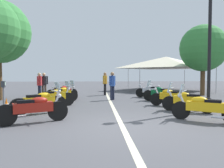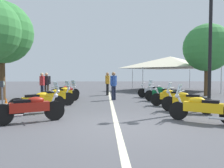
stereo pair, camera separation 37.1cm
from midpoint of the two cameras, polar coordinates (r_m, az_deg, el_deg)
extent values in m
plane|color=#4C4C51|center=(6.35, 1.02, -11.27)|extent=(80.00, 80.00, 0.00)
cube|color=beige|center=(10.95, -1.13, -5.39)|extent=(16.88, 0.16, 0.01)
cylinder|color=black|center=(7.31, -15.75, -6.96)|extent=(0.41, 0.64, 0.64)
cylinder|color=black|center=(7.08, -28.01, -7.47)|extent=(0.41, 0.64, 0.64)
cube|color=maroon|center=(7.13, -21.80, -5.83)|extent=(0.78, 1.17, 0.30)
ellipsoid|color=maroon|center=(7.13, -20.39, -4.18)|extent=(0.47, 0.58, 0.22)
cube|color=black|center=(7.07, -23.59, -4.45)|extent=(0.45, 0.55, 0.12)
cylinder|color=silver|center=(7.25, -16.24, -4.65)|extent=(0.19, 0.29, 0.58)
cylinder|color=silver|center=(7.20, -16.58, -1.82)|extent=(0.57, 0.31, 0.04)
sphere|color=silver|center=(7.26, -15.41, -3.04)|extent=(0.14, 0.14, 0.14)
cylinder|color=silver|center=(7.29, -25.61, -7.91)|extent=(0.32, 0.53, 0.08)
cylinder|color=black|center=(8.94, -15.41, -5.15)|extent=(0.50, 0.62, 0.67)
cylinder|color=black|center=(8.45, -24.94, -5.75)|extent=(0.50, 0.62, 0.67)
cube|color=#EAB214|center=(8.64, -20.06, -4.28)|extent=(0.90, 1.11, 0.30)
ellipsoid|color=#EAB214|center=(8.68, -18.95, -2.90)|extent=(0.51, 0.57, 0.22)
cube|color=black|center=(8.55, -21.47, -3.15)|extent=(0.49, 0.54, 0.12)
cylinder|color=silver|center=(8.88, -15.79, -3.26)|extent=(0.22, 0.28, 0.58)
cylinder|color=silver|center=(8.84, -16.06, -0.95)|extent=(0.53, 0.39, 0.04)
sphere|color=silver|center=(8.91, -15.16, -1.94)|extent=(0.14, 0.14, 0.14)
cylinder|color=silver|center=(8.71, -23.27, -6.13)|extent=(0.38, 0.50, 0.08)
cube|color=silver|center=(8.86, -15.59, -0.48)|extent=(0.36, 0.31, 0.32)
cylinder|color=black|center=(10.61, -12.74, -3.97)|extent=(0.49, 0.60, 0.64)
cylinder|color=black|center=(10.02, -20.64, -4.46)|extent=(0.49, 0.60, 0.64)
cube|color=#EAB214|center=(10.27, -16.59, -3.22)|extent=(0.91, 1.11, 0.30)
ellipsoid|color=#EAB214|center=(10.32, -15.68, -2.06)|extent=(0.51, 0.57, 0.22)
cube|color=black|center=(10.17, -17.74, -2.27)|extent=(0.49, 0.54, 0.12)
cylinder|color=silver|center=(10.56, -13.05, -2.37)|extent=(0.23, 0.28, 0.58)
cylinder|color=silver|center=(10.51, -13.27, -0.43)|extent=(0.53, 0.39, 0.04)
sphere|color=silver|center=(10.59, -12.53, -1.26)|extent=(0.14, 0.14, 0.14)
cylinder|color=silver|center=(10.30, -19.33, -4.79)|extent=(0.39, 0.49, 0.08)
cube|color=silver|center=(10.55, -12.88, -0.03)|extent=(0.36, 0.31, 0.32)
cylinder|color=black|center=(12.41, -11.35, -3.09)|extent=(0.48, 0.57, 0.61)
cylinder|color=black|center=(11.74, -17.61, -3.49)|extent=(0.48, 0.57, 0.61)
cube|color=#EAB214|center=(12.04, -14.40, -2.44)|extent=(0.91, 1.06, 0.30)
ellipsoid|color=#EAB214|center=(12.10, -13.65, -1.45)|extent=(0.52, 0.57, 0.22)
cube|color=black|center=(11.92, -15.35, -1.63)|extent=(0.50, 0.54, 0.12)
cylinder|color=silver|center=(12.35, -11.60, -1.73)|extent=(0.23, 0.27, 0.58)
cylinder|color=silver|center=(12.31, -11.78, -0.06)|extent=(0.52, 0.41, 0.04)
sphere|color=silver|center=(12.39, -11.17, -0.78)|extent=(0.14, 0.14, 0.14)
cylinder|color=silver|center=(12.03, -16.66, -3.77)|extent=(0.40, 0.48, 0.08)
cube|color=silver|center=(12.35, -11.46, 0.27)|extent=(0.36, 0.32, 0.32)
cylinder|color=black|center=(13.97, -11.21, -2.48)|extent=(0.41, 0.60, 0.60)
cylinder|color=black|center=(13.54, -16.78, -2.70)|extent=(0.41, 0.60, 0.60)
cube|color=red|center=(13.72, -13.96, -1.84)|extent=(0.75, 1.07, 0.30)
ellipsoid|color=red|center=(13.77, -13.26, -0.98)|extent=(0.47, 0.58, 0.22)
cube|color=black|center=(13.64, -14.84, -1.12)|extent=(0.46, 0.55, 0.12)
cylinder|color=silver|center=(13.93, -11.45, -1.26)|extent=(0.20, 0.29, 0.58)
cylinder|color=silver|center=(13.89, -11.62, 0.22)|extent=(0.57, 0.33, 0.04)
sphere|color=silver|center=(13.95, -11.04, -0.42)|extent=(0.14, 0.14, 0.14)
cylinder|color=silver|center=(13.79, -15.84, -2.97)|extent=(0.33, 0.52, 0.08)
cylinder|color=black|center=(7.59, 16.67, -6.75)|extent=(0.46, 0.58, 0.61)
cube|color=#EAB214|center=(7.42, 22.47, -5.64)|extent=(0.88, 1.12, 0.30)
ellipsoid|color=#EAB214|center=(7.42, 21.12, -4.06)|extent=(0.51, 0.58, 0.22)
cube|color=black|center=(7.38, 24.20, -4.31)|extent=(0.48, 0.54, 0.12)
cylinder|color=silver|center=(7.53, 17.14, -4.52)|extent=(0.22, 0.28, 0.58)
cylinder|color=silver|center=(7.49, 17.48, -1.80)|extent=(0.54, 0.38, 0.04)
sphere|color=silver|center=(7.53, 16.34, -2.98)|extent=(0.14, 0.14, 0.14)
cylinder|color=silver|center=(7.25, 25.89, -8.08)|extent=(0.37, 0.50, 0.08)
cube|color=silver|center=(7.50, 16.89, -1.25)|extent=(0.37, 0.30, 0.32)
cylinder|color=black|center=(9.22, 14.11, -5.05)|extent=(0.44, 0.60, 0.62)
cylinder|color=black|center=(9.00, 23.07, -5.36)|extent=(0.44, 0.60, 0.62)
cube|color=#EAB214|center=(9.06, 18.55, -4.09)|extent=(0.81, 1.08, 0.30)
ellipsoid|color=#EAB214|center=(9.07, 17.44, -2.80)|extent=(0.49, 0.58, 0.22)
cube|color=black|center=(9.01, 19.95, -3.00)|extent=(0.47, 0.55, 0.12)
cylinder|color=silver|center=(9.17, 14.49, -3.21)|extent=(0.21, 0.28, 0.58)
cylinder|color=silver|center=(9.13, 14.76, -0.97)|extent=(0.55, 0.36, 0.04)
sphere|color=silver|center=(9.18, 13.84, -1.94)|extent=(0.14, 0.14, 0.14)
cylinder|color=silver|center=(8.86, 21.11, -6.06)|extent=(0.36, 0.51, 0.08)
cube|color=silver|center=(9.15, 14.28, -0.52)|extent=(0.37, 0.29, 0.32)
cylinder|color=black|center=(10.64, 10.83, -4.02)|extent=(0.38, 0.61, 0.61)
cylinder|color=black|center=(10.51, 18.61, -4.20)|extent=(0.38, 0.61, 0.61)
cube|color=#EAB214|center=(10.53, 14.71, -3.15)|extent=(0.70, 1.11, 0.30)
ellipsoid|color=#EAB214|center=(10.53, 13.74, -2.04)|extent=(0.45, 0.58, 0.22)
cube|color=black|center=(10.50, 15.91, -2.19)|extent=(0.43, 0.54, 0.12)
cylinder|color=silver|center=(10.60, 11.17, -2.42)|extent=(0.18, 0.29, 0.58)
cylinder|color=silver|center=(10.57, 11.40, -0.48)|extent=(0.58, 0.29, 0.04)
sphere|color=silver|center=(10.61, 10.59, -1.33)|extent=(0.14, 0.14, 0.14)
cylinder|color=silver|center=(10.35, 16.98, -4.79)|extent=(0.30, 0.53, 0.08)
cylinder|color=black|center=(12.42, 8.94, -3.04)|extent=(0.47, 0.59, 0.62)
cylinder|color=black|center=(11.95, 15.85, -3.33)|extent=(0.47, 0.59, 0.62)
cube|color=#0C592D|center=(12.14, 12.34, -2.34)|extent=(0.89, 1.13, 0.30)
ellipsoid|color=#0C592D|center=(12.19, 11.54, -1.38)|extent=(0.51, 0.58, 0.22)
cube|color=black|center=(12.06, 13.34, -1.53)|extent=(0.49, 0.54, 0.12)
cylinder|color=silver|center=(12.37, 9.21, -1.67)|extent=(0.22, 0.28, 0.58)
cylinder|color=silver|center=(12.34, 9.39, -0.01)|extent=(0.53, 0.38, 0.04)
sphere|color=silver|center=(12.40, 8.74, -0.73)|extent=(0.14, 0.14, 0.14)
cylinder|color=silver|center=(11.86, 14.18, -3.80)|extent=(0.38, 0.50, 0.08)
cube|color=silver|center=(12.36, 9.05, 0.32)|extent=(0.37, 0.30, 0.32)
cylinder|color=black|center=(14.17, 6.87, -2.36)|extent=(0.43, 0.60, 0.61)
cylinder|color=black|center=(13.74, 12.90, -2.56)|extent=(0.43, 0.60, 0.61)
cube|color=silver|center=(13.92, 9.84, -1.72)|extent=(0.83, 1.14, 0.30)
ellipsoid|color=silver|center=(13.96, 9.14, -0.88)|extent=(0.49, 0.58, 0.22)
cube|color=black|center=(13.85, 10.72, -1.01)|extent=(0.47, 0.55, 0.12)
cylinder|color=silver|center=(14.13, 7.11, -1.15)|extent=(0.21, 0.28, 0.58)
cylinder|color=silver|center=(14.10, 7.27, 0.30)|extent=(0.55, 0.35, 0.04)
sphere|color=silver|center=(14.16, 6.69, -0.33)|extent=(0.14, 0.14, 0.14)
cylinder|color=silver|center=(13.65, 11.46, -2.97)|extent=(0.35, 0.51, 0.08)
cylinder|color=black|center=(10.00, 23.69, 8.07)|extent=(0.14, 0.14, 5.03)
cylinder|color=slate|center=(8.49, -28.18, -4.30)|extent=(0.06, 0.06, 1.10)
cube|color=#33383D|center=(8.44, -28.27, -0.04)|extent=(0.20, 0.15, 0.22)
cube|color=#B2D8BF|center=(8.42, -27.85, 0.10)|extent=(0.10, 0.03, 0.12)
cube|color=orange|center=(9.42, -27.45, -6.92)|extent=(0.36, 0.36, 0.03)
cone|color=orange|center=(9.37, -27.49, -5.11)|extent=(0.26, 0.26, 0.60)
cylinder|color=white|center=(9.37, -27.49, -4.95)|extent=(0.19, 0.19, 0.07)
cylinder|color=black|center=(15.47, -2.65, -1.53)|extent=(0.14, 0.14, 0.83)
cylinder|color=black|center=(15.64, -2.48, -1.48)|extent=(0.14, 0.14, 0.83)
cylinder|color=orange|center=(15.52, -2.57, 1.16)|extent=(0.32, 0.32, 0.62)
cylinder|color=orange|center=(15.31, -2.78, 1.26)|extent=(0.09, 0.09, 0.56)
cylinder|color=orange|center=(15.74, -2.37, 1.29)|extent=(0.09, 0.09, 0.56)
sphere|color=#9E704C|center=(15.52, -2.57, 2.72)|extent=(0.22, 0.22, 0.22)
cylinder|color=#1E2338|center=(12.56, -1.03, -2.48)|extent=(0.14, 0.14, 0.82)
cylinder|color=#1E2338|center=(12.70, -0.49, -2.43)|extent=(0.14, 0.14, 0.82)
cylinder|color=#2D51A5|center=(12.59, -0.76, 0.82)|extent=(0.32, 0.32, 0.62)
cylinder|color=#2D51A5|center=(12.42, -1.43, 0.93)|extent=(0.09, 0.09, 0.56)
cylinder|color=#2D51A5|center=(12.75, -0.11, 0.98)|extent=(0.09, 0.09, 0.56)
sphere|color=#9E704C|center=(12.58, -0.76, 2.73)|extent=(0.22, 0.22, 0.22)
cylinder|color=#1E2338|center=(14.57, -19.43, -1.97)|extent=(0.14, 0.14, 0.81)
cylinder|color=#1E2338|center=(14.74, -19.65, -1.92)|extent=(0.14, 0.14, 0.81)
cylinder|color=red|center=(14.62, -19.58, 0.81)|extent=(0.32, 0.32, 0.60)
cylinder|color=red|center=(14.41, -19.31, 0.91)|extent=(0.09, 0.09, 0.54)
cylinder|color=red|center=(14.83, -19.84, 0.95)|extent=(0.09, 0.09, 0.54)
sphere|color=#D8AD84|center=(14.61, -19.60, 2.42)|extent=(0.22, 0.22, 0.22)
cylinder|color=brown|center=(14.98, -18.09, -1.83)|extent=(0.14, 0.14, 0.81)
cylinder|color=brown|center=(15.02, -18.76, -1.82)|extent=(0.14, 0.14, 0.81)
cylinder|color=black|center=(14.96, -18.46, 0.87)|extent=(0.32, 0.32, 0.61)
cylinder|color=black|center=(14.91, -17.64, 1.00)|extent=(0.09, 0.09, 0.54)
cylinder|color=black|center=(15.01, -19.28, 0.98)|extent=(0.09, 0.09, 0.54)
sphere|color=#D8AD84|center=(14.95, -18.49, 2.45)|extent=(0.22, 0.22, 0.22)
cylinder|color=brown|center=(16.56, 22.54, 0.99)|extent=(0.32, 0.32, 2.24)
sphere|color=#38843D|center=(16.66, 22.68, 8.87)|extent=(3.33, 3.33, 3.33)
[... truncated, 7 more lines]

